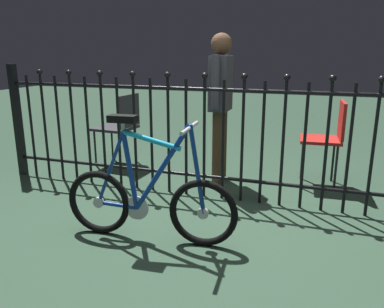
% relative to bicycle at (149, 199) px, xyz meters
% --- Properties ---
extents(ground_plane, '(20.00, 20.00, 0.00)m').
position_rel_bicycle_xyz_m(ground_plane, '(0.36, 0.21, -0.31)').
color(ground_plane, '#2C4533').
extents(iron_fence, '(4.79, 0.07, 1.20)m').
position_rel_bicycle_xyz_m(iron_fence, '(0.27, 0.96, 0.30)').
color(iron_fence, black).
rests_on(iron_fence, ground).
extents(bicycle, '(1.29, 0.40, 0.91)m').
position_rel_bicycle_xyz_m(bicycle, '(0.00, 0.00, 0.00)').
color(bicycle, black).
rests_on(bicycle, ground).
extents(chair_charcoal, '(0.47, 0.47, 0.85)m').
position_rel_bicycle_xyz_m(chair_charcoal, '(-1.13, 1.64, 0.21)').
color(chair_charcoal, black).
rests_on(chair_charcoal, ground).
extents(chair_red, '(0.42, 0.42, 0.86)m').
position_rel_bicycle_xyz_m(chair_red, '(1.20, 1.65, 0.23)').
color(chair_red, black).
rests_on(chair_red, ground).
extents(person_visitor, '(0.20, 0.48, 1.51)m').
position_rel_bicycle_xyz_m(person_visitor, '(0.14, 1.41, 0.58)').
color(person_visitor, '#4C3823').
rests_on(person_visitor, ground).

